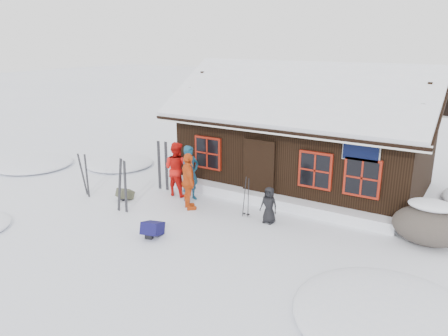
# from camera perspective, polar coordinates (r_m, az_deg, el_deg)

# --- Properties ---
(ground) EXTENTS (120.00, 120.00, 0.00)m
(ground) POSITION_cam_1_polar(r_m,az_deg,el_deg) (13.07, -4.06, -6.70)
(ground) COLOR white
(ground) RESTS_ON ground
(mountain_hut) EXTENTS (8.90, 6.09, 4.42)m
(mountain_hut) POSITION_cam_1_polar(r_m,az_deg,el_deg) (16.09, 10.76, 3.43)
(mountain_hut) COLOR black
(mountain_hut) RESTS_ON ground
(snow_drift) EXTENTS (7.60, 0.60, 0.35)m
(snow_drift) POSITION_cam_1_polar(r_m,az_deg,el_deg) (14.09, 6.32, -4.23)
(snow_drift) COLOR white
(snow_drift) RESTS_ON ground
(snow_mounds) EXTENTS (20.60, 13.20, 0.48)m
(snow_mounds) POSITION_cam_1_polar(r_m,az_deg,el_deg) (13.76, 6.17, -5.52)
(snow_mounds) COLOR white
(snow_mounds) RESTS_ON ground
(skier_teal) EXTENTS (0.61, 0.77, 1.84)m
(skier_teal) POSITION_cam_1_polar(r_m,az_deg,el_deg) (14.31, -4.46, -0.69)
(skier_teal) COLOR navy
(skier_teal) RESTS_ON ground
(skier_orange_left) EXTENTS (0.90, 0.70, 1.85)m
(skier_orange_left) POSITION_cam_1_polar(r_m,az_deg,el_deg) (14.82, -6.23, -0.10)
(skier_orange_left) COLOR red
(skier_orange_left) RESTS_ON ground
(skier_orange_right) EXTENTS (1.10, 1.01, 1.81)m
(skier_orange_right) POSITION_cam_1_polar(r_m,az_deg,el_deg) (13.54, -4.66, -1.78)
(skier_orange_right) COLOR #D85016
(skier_orange_right) RESTS_ON ground
(skier_crouched) EXTENTS (0.54, 0.36, 1.09)m
(skier_crouched) POSITION_cam_1_polar(r_m,az_deg,el_deg) (12.68, 5.88, -4.85)
(skier_crouched) COLOR black
(skier_crouched) RESTS_ON ground
(boulder) EXTENTS (1.83, 1.37, 1.07)m
(boulder) POSITION_cam_1_polar(r_m,az_deg,el_deg) (12.53, 25.21, -6.69)
(boulder) COLOR #524941
(boulder) RESTS_ON ground
(ski_pair_left) EXTENTS (0.56, 0.18, 1.75)m
(ski_pair_left) POSITION_cam_1_polar(r_m,az_deg,el_deg) (13.64, -13.11, -2.39)
(ski_pair_left) COLOR black
(ski_pair_left) RESTS_ON ground
(ski_pair_mid) EXTENTS (0.53, 0.17, 1.50)m
(ski_pair_mid) POSITION_cam_1_polar(r_m,az_deg,el_deg) (15.49, -17.73, -0.94)
(ski_pair_mid) COLOR black
(ski_pair_mid) RESTS_ON ground
(ski_pair_right) EXTENTS (0.40, 0.08, 1.80)m
(ski_pair_right) POSITION_cam_1_polar(r_m,az_deg,el_deg) (15.44, -8.00, 0.22)
(ski_pair_right) COLOR black
(ski_pair_right) RESTS_ON ground
(ski_poles) EXTENTS (0.23, 0.11, 1.28)m
(ski_poles) POSITION_cam_1_polar(r_m,az_deg,el_deg) (13.03, 2.94, -3.91)
(ski_poles) COLOR black
(ski_poles) RESTS_ON ground
(backpack_blue) EXTENTS (0.62, 0.72, 0.33)m
(backpack_blue) POSITION_cam_1_polar(r_m,az_deg,el_deg) (12.05, -9.29, -8.11)
(backpack_blue) COLOR #110F43
(backpack_blue) RESTS_ON ground
(backpack_olive) EXTENTS (0.50, 0.58, 0.27)m
(backpack_olive) POSITION_cam_1_polar(r_m,az_deg,el_deg) (14.89, -12.78, -3.55)
(backpack_olive) COLOR #414430
(backpack_olive) RESTS_ON ground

